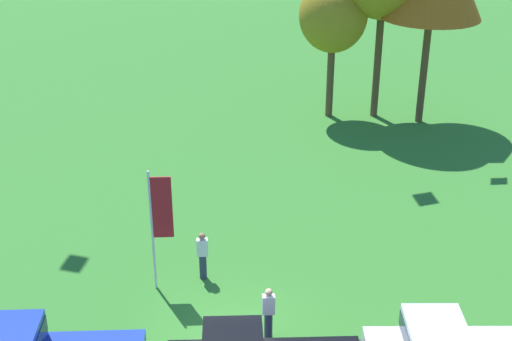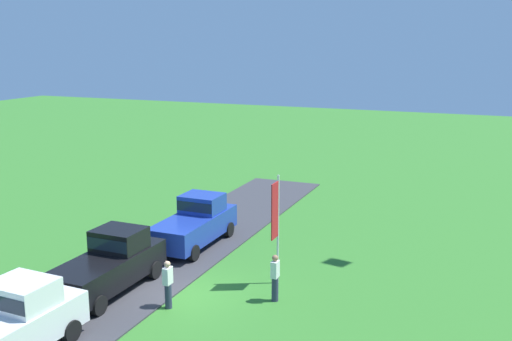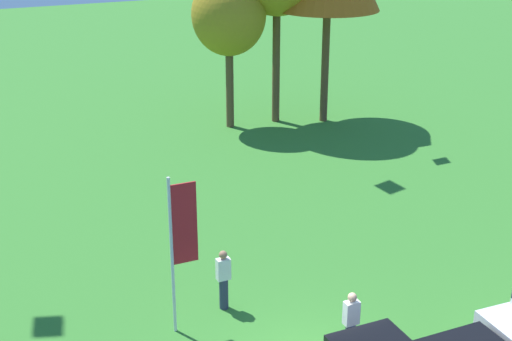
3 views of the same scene
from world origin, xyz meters
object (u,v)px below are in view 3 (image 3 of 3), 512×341
at_px(person_beside_suv, 351,324).
at_px(person_on_lawn, 224,279).
at_px(tree_center_back, 229,15).
at_px(flag_banner, 180,235).

relative_size(person_beside_suv, person_on_lawn, 1.00).
height_order(tree_center_back, flag_banner, tree_center_back).
bearing_deg(flag_banner, person_on_lawn, 20.04).
distance_m(person_beside_suv, person_on_lawn, 3.72).
xyz_separation_m(person_on_lawn, flag_banner, (-1.29, -0.47, 1.78)).
xyz_separation_m(person_beside_suv, person_on_lawn, (-1.95, 3.17, 0.00)).
height_order(person_on_lawn, tree_center_back, tree_center_back).
distance_m(tree_center_back, flag_banner, 16.94).
bearing_deg(person_on_lawn, person_beside_suv, -58.41).
relative_size(person_beside_suv, flag_banner, 0.41).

